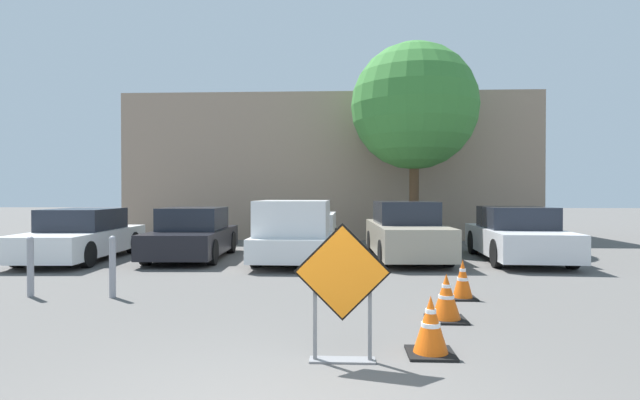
{
  "coord_description": "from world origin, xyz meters",
  "views": [
    {
      "loc": [
        0.64,
        -3.58,
        1.78
      ],
      "look_at": [
        -0.05,
        11.73,
        1.57
      ],
      "focal_mm": 28.0,
      "sensor_mm": 36.0,
      "label": 1
    }
  ],
  "objects_px": {
    "road_closed_sign": "(342,285)",
    "bollard_nearest": "(113,265)",
    "traffic_cone_second": "(446,298)",
    "pickup_truck": "(297,233)",
    "bollard_second": "(30,265)",
    "traffic_cone_nearest": "(431,326)",
    "parked_car_second": "(193,235)",
    "traffic_cone_third": "(463,280)",
    "parked_car_fourth": "(517,235)",
    "parked_car_nearest": "(82,236)",
    "parked_car_third": "(406,232)"
  },
  "relations": [
    {
      "from": "road_closed_sign",
      "to": "bollard_nearest",
      "type": "bearing_deg",
      "value": 141.71
    },
    {
      "from": "traffic_cone_second",
      "to": "pickup_truck",
      "type": "relative_size",
      "value": 0.12
    },
    {
      "from": "bollard_second",
      "to": "pickup_truck",
      "type": "bearing_deg",
      "value": 49.15
    },
    {
      "from": "traffic_cone_nearest",
      "to": "bollard_nearest",
      "type": "bearing_deg",
      "value": 150.27
    },
    {
      "from": "parked_car_second",
      "to": "bollard_nearest",
      "type": "bearing_deg",
      "value": 89.73
    },
    {
      "from": "traffic_cone_third",
      "to": "parked_car_fourth",
      "type": "bearing_deg",
      "value": 62.26
    },
    {
      "from": "parked_car_second",
      "to": "traffic_cone_third",
      "type": "bearing_deg",
      "value": 138.8
    },
    {
      "from": "parked_car_nearest",
      "to": "road_closed_sign",
      "type": "bearing_deg",
      "value": 129.15
    },
    {
      "from": "traffic_cone_second",
      "to": "parked_car_third",
      "type": "relative_size",
      "value": 0.14
    },
    {
      "from": "pickup_truck",
      "to": "bollard_second",
      "type": "xyz_separation_m",
      "value": [
        -4.16,
        -4.81,
        -0.17
      ]
    },
    {
      "from": "parked_car_second",
      "to": "parked_car_third",
      "type": "bearing_deg",
      "value": 179.81
    },
    {
      "from": "traffic_cone_second",
      "to": "bollard_second",
      "type": "xyz_separation_m",
      "value": [
        -6.81,
        1.29,
        0.23
      ]
    },
    {
      "from": "traffic_cone_second",
      "to": "parked_car_fourth",
      "type": "distance_m",
      "value": 7.13
    },
    {
      "from": "road_closed_sign",
      "to": "pickup_truck",
      "type": "height_order",
      "value": "pickup_truck"
    },
    {
      "from": "parked_car_third",
      "to": "parked_car_fourth",
      "type": "height_order",
      "value": "parked_car_third"
    },
    {
      "from": "parked_car_second",
      "to": "pickup_truck",
      "type": "distance_m",
      "value": 2.91
    },
    {
      "from": "traffic_cone_nearest",
      "to": "pickup_truck",
      "type": "xyz_separation_m",
      "value": [
        -2.16,
        7.61,
        0.4
      ]
    },
    {
      "from": "parked_car_nearest",
      "to": "parked_car_second",
      "type": "xyz_separation_m",
      "value": [
        2.9,
        0.36,
        0.01
      ]
    },
    {
      "from": "traffic_cone_second",
      "to": "pickup_truck",
      "type": "bearing_deg",
      "value": 113.41
    },
    {
      "from": "road_closed_sign",
      "to": "pickup_truck",
      "type": "distance_m",
      "value": 8.0
    },
    {
      "from": "traffic_cone_third",
      "to": "bollard_second",
      "type": "distance_m",
      "value": 7.38
    },
    {
      "from": "pickup_truck",
      "to": "parked_car_third",
      "type": "relative_size",
      "value": 1.12
    },
    {
      "from": "parked_car_nearest",
      "to": "parked_car_fourth",
      "type": "bearing_deg",
      "value": 179.12
    },
    {
      "from": "traffic_cone_nearest",
      "to": "traffic_cone_second",
      "type": "relative_size",
      "value": 1.0
    },
    {
      "from": "bollard_nearest",
      "to": "traffic_cone_nearest",
      "type": "bearing_deg",
      "value": -29.73
    },
    {
      "from": "parked_car_nearest",
      "to": "parked_car_second",
      "type": "relative_size",
      "value": 1.15
    },
    {
      "from": "parked_car_fourth",
      "to": "bollard_second",
      "type": "relative_size",
      "value": 4.32
    },
    {
      "from": "traffic_cone_nearest",
      "to": "parked_car_nearest",
      "type": "xyz_separation_m",
      "value": [
        -7.96,
        7.53,
        0.31
      ]
    },
    {
      "from": "pickup_truck",
      "to": "parked_car_second",
      "type": "bearing_deg",
      "value": -4.48
    },
    {
      "from": "parked_car_nearest",
      "to": "bollard_nearest",
      "type": "relative_size",
      "value": 4.46
    },
    {
      "from": "road_closed_sign",
      "to": "traffic_cone_third",
      "type": "relative_size",
      "value": 2.21
    },
    {
      "from": "traffic_cone_nearest",
      "to": "pickup_truck",
      "type": "distance_m",
      "value": 7.92
    },
    {
      "from": "traffic_cone_second",
      "to": "bollard_nearest",
      "type": "relative_size",
      "value": 0.62
    },
    {
      "from": "parked_car_third",
      "to": "bollard_second",
      "type": "height_order",
      "value": "parked_car_third"
    },
    {
      "from": "parked_car_second",
      "to": "pickup_truck",
      "type": "bearing_deg",
      "value": 172.13
    },
    {
      "from": "traffic_cone_second",
      "to": "pickup_truck",
      "type": "height_order",
      "value": "pickup_truck"
    },
    {
      "from": "traffic_cone_third",
      "to": "parked_car_fourth",
      "type": "distance_m",
      "value": 5.58
    },
    {
      "from": "bollard_nearest",
      "to": "parked_car_third",
      "type": "bearing_deg",
      "value": 43.29
    },
    {
      "from": "parked_car_third",
      "to": "parked_car_nearest",
      "type": "bearing_deg",
      "value": 1.35
    },
    {
      "from": "traffic_cone_third",
      "to": "parked_car_third",
      "type": "relative_size",
      "value": 0.14
    },
    {
      "from": "road_closed_sign",
      "to": "traffic_cone_nearest",
      "type": "xyz_separation_m",
      "value": [
        0.97,
        0.3,
        -0.5
      ]
    },
    {
      "from": "parked_car_nearest",
      "to": "bollard_nearest",
      "type": "height_order",
      "value": "parked_car_nearest"
    },
    {
      "from": "parked_car_nearest",
      "to": "parked_car_second",
      "type": "height_order",
      "value": "parked_car_second"
    },
    {
      "from": "road_closed_sign",
      "to": "parked_car_second",
      "type": "bearing_deg",
      "value": 116.5
    },
    {
      "from": "traffic_cone_third",
      "to": "parked_car_nearest",
      "type": "distance_m",
      "value": 10.11
    },
    {
      "from": "traffic_cone_nearest",
      "to": "traffic_cone_third",
      "type": "relative_size",
      "value": 0.98
    },
    {
      "from": "traffic_cone_nearest",
      "to": "traffic_cone_third",
      "type": "distance_m",
      "value": 3.13
    },
    {
      "from": "traffic_cone_nearest",
      "to": "parked_car_fourth",
      "type": "height_order",
      "value": "parked_car_fourth"
    },
    {
      "from": "pickup_truck",
      "to": "bollard_nearest",
      "type": "relative_size",
      "value": 5.05
    },
    {
      "from": "road_closed_sign",
      "to": "parked_car_second",
      "type": "relative_size",
      "value": 0.36
    }
  ]
}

